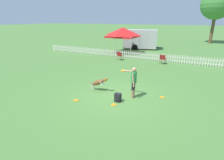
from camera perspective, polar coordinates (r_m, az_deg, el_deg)
name	(u,v)px	position (r m, az deg, el deg)	size (l,w,h in m)	color
ground_plane	(116,95)	(8.99, 1.48, -4.86)	(240.00, 240.00, 0.00)	#4C7A38
handler_person	(133,79)	(8.45, 6.92, 0.32)	(0.92, 0.63, 1.53)	tan
leaping_dog	(98,82)	(9.36, -4.45, -0.79)	(1.22, 0.30, 0.81)	brown
frisbee_near_handler	(162,97)	(9.05, 16.05, -5.41)	(0.23, 0.23, 0.02)	orange
frisbee_near_dog	(114,105)	(7.97, 0.57, -8.08)	(0.23, 0.23, 0.02)	orange
frisbee_midfield	(76,100)	(8.55, -11.72, -6.52)	(0.23, 0.23, 0.02)	orange
backpack_on_grass	(118,98)	(8.21, 1.90, -5.74)	(0.29, 0.24, 0.41)	black
picket_fence	(156,57)	(16.65, 14.07, 7.25)	(25.16, 0.04, 0.74)	beige
folding_chair_blue_left	(120,55)	(16.58, 2.54, 8.13)	(0.51, 0.53, 0.79)	#333338
folding_chair_center	(163,58)	(15.69, 16.26, 6.77)	(0.51, 0.53, 0.81)	#333338
canopy_tent_main	(123,32)	(20.00, 3.58, 15.27)	(3.11, 3.11, 2.83)	silver
equipment_trailer	(140,39)	(23.40, 9.24, 13.13)	(5.09, 2.98, 2.40)	#B7B7B7
tree_left_grove	(217,4)	(32.56, 31.05, 20.49)	(4.57, 4.57, 8.13)	brown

